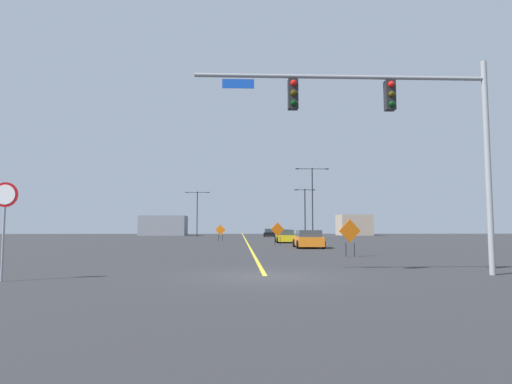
{
  "coord_description": "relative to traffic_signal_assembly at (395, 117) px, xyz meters",
  "views": [
    {
      "loc": [
        -0.89,
        -14.66,
        1.62
      ],
      "look_at": [
        0.73,
        26.22,
        4.94
      ],
      "focal_mm": 30.54,
      "sensor_mm": 36.0,
      "label": 1
    }
  ],
  "objects": [
    {
      "name": "construction_sign_median_far",
      "position": [
        0.73,
        9.27,
        -4.13
      ],
      "size": [
        1.28,
        0.32,
        2.08
      ],
      "color": "orange",
      "rests_on": "ground"
    },
    {
      "name": "roadside_building_west",
      "position": [
        -20.24,
        71.95,
        -3.51
      ],
      "size": [
        8.83,
        5.83,
        3.88
      ],
      "color": "gray",
      "rests_on": "ground"
    },
    {
      "name": "construction_sign_left_lane",
      "position": [
        -7.54,
        36.06,
        -4.24
      ],
      "size": [
        1.2,
        0.1,
        1.91
      ],
      "color": "orange",
      "rests_on": "ground"
    },
    {
      "name": "street_lamp_far_left",
      "position": [
        3.91,
        46.34,
        -1.25
      ],
      "size": [
        2.88,
        0.24,
        7.06
      ],
      "color": "black",
      "rests_on": "ground"
    },
    {
      "name": "construction_sign_right_lane",
      "position": [
        -7.96,
        46.76,
        -4.36
      ],
      "size": [
        1.14,
        0.13,
        1.76
      ],
      "color": "orange",
      "rests_on": "ground"
    },
    {
      "name": "car_orange_near",
      "position": [
        0.08,
        19.68,
        -4.78
      ],
      "size": [
        2.26,
        4.36,
        1.4
      ],
      "color": "orange",
      "rests_on": "ground"
    },
    {
      "name": "car_silver_distant",
      "position": [
        0.69,
        45.09,
        -4.82
      ],
      "size": [
        2.35,
        4.07,
        1.34
      ],
      "color": "#B7BABF",
      "rests_on": "ground"
    },
    {
      "name": "stop_sign",
      "position": [
        -12.53,
        -1.16,
        -3.35
      ],
      "size": [
        0.76,
        0.07,
        2.99
      ],
      "color": "gray",
      "rests_on": "ground"
    },
    {
      "name": "ground",
      "position": [
        -4.53,
        0.01,
        -5.45
      ],
      "size": [
        188.45,
        188.45,
        0.0
      ],
      "primitive_type": "plane",
      "color": "#2D2D30"
    },
    {
      "name": "street_lamp_far_right",
      "position": [
        4.84,
        45.48,
        0.39
      ],
      "size": [
        4.66,
        0.24,
        9.94
      ],
      "color": "black",
      "rests_on": "ground"
    },
    {
      "name": "car_yellow_passing",
      "position": [
        -0.54,
        31.16,
        -4.81
      ],
      "size": [
        2.02,
        4.12,
        1.37
      ],
      "color": "gold",
      "rests_on": "ground"
    },
    {
      "name": "street_lamp_near_left",
      "position": [
        -12.71,
        61.83,
        -0.71
      ],
      "size": [
        4.24,
        0.24,
        7.88
      ],
      "color": "black",
      "rests_on": "ground"
    },
    {
      "name": "road_centre_stripe",
      "position": [
        -4.53,
        52.36,
        -5.45
      ],
      "size": [
        0.16,
        104.7,
        0.01
      ],
      "color": "yellow",
      "rests_on": "ground"
    },
    {
      "name": "car_black_far",
      "position": [
        -0.13,
        60.5,
        -4.81
      ],
      "size": [
        2.18,
        4.17,
        1.37
      ],
      "color": "black",
      "rests_on": "ground"
    },
    {
      "name": "roadside_building_east",
      "position": [
        17.65,
        71.81,
        -3.4
      ],
      "size": [
        6.17,
        5.93,
        4.1
      ],
      "color": "gray",
      "rests_on": "ground"
    },
    {
      "name": "construction_sign_right_shoulder",
      "position": [
        -2.0,
        23.77,
        -4.14
      ],
      "size": [
        1.23,
        0.3,
        2.06
      ],
      "color": "orange",
      "rests_on": "ground"
    },
    {
      "name": "traffic_signal_assembly",
      "position": [
        0.0,
        0.0,
        0.0
      ],
      "size": [
        10.3,
        0.44,
        7.49
      ],
      "color": "gray",
      "rests_on": "ground"
    }
  ]
}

